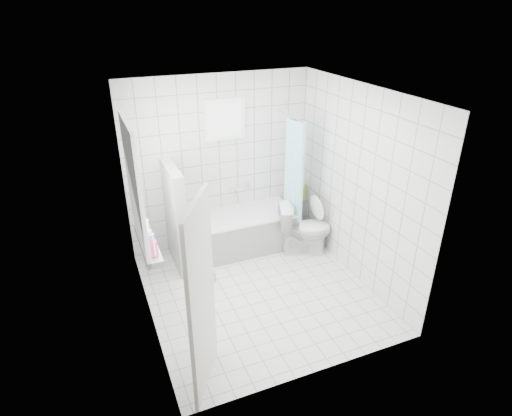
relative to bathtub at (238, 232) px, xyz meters
name	(u,v)px	position (x,y,z in m)	size (l,w,h in m)	color
ground	(258,291)	(-0.13, -1.12, -0.29)	(3.00, 3.00, 0.00)	white
ceiling	(259,93)	(-0.13, -1.12, 2.31)	(3.00, 3.00, 0.00)	white
wall_back	(220,163)	(-0.13, 0.38, 1.01)	(2.80, 0.02, 2.60)	white
wall_front	(323,268)	(-0.13, -2.62, 1.01)	(2.80, 0.02, 2.60)	white
wall_left	(140,224)	(-1.53, -1.12, 1.01)	(0.02, 3.00, 2.60)	white
wall_right	(357,185)	(1.27, -1.12, 1.01)	(0.02, 3.00, 2.60)	white
window_left	(137,188)	(-1.49, -0.82, 1.31)	(0.01, 0.90, 1.40)	white
window_back	(226,120)	(-0.03, 0.33, 1.66)	(0.50, 0.01, 0.50)	white
window_sill	(148,244)	(-1.44, -0.82, 0.57)	(0.18, 1.02, 0.08)	white
door	(202,299)	(-1.18, -2.26, 0.71)	(0.04, 0.80, 2.00)	silver
bathtub	(238,232)	(0.00, 0.00, 0.00)	(1.75, 0.77, 0.58)	white
partition_wall	(176,217)	(-0.94, -0.05, 0.46)	(0.15, 0.85, 1.50)	white
tiled_ledge	(297,213)	(1.16, 0.25, -0.02)	(0.40, 0.24, 0.55)	white
toilet	(305,229)	(0.90, -0.47, 0.10)	(0.44, 0.77, 0.79)	white
curtain_rod	(290,116)	(0.82, -0.02, 1.71)	(0.02, 0.02, 0.80)	silver
shower_curtain	(292,179)	(0.82, -0.16, 0.81)	(0.14, 0.48, 1.78)	#52E3F0
tub_faucet	(236,189)	(0.10, 0.33, 0.56)	(0.18, 0.06, 0.06)	silver
sill_bottles	(148,234)	(-1.43, -0.88, 0.73)	(0.15, 0.81, 0.30)	silver
ledge_bottles	(299,192)	(1.16, 0.23, 0.38)	(0.15, 0.20, 0.24)	#E51B45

